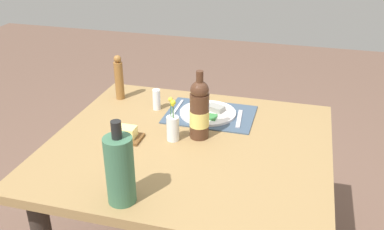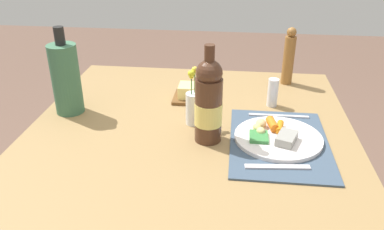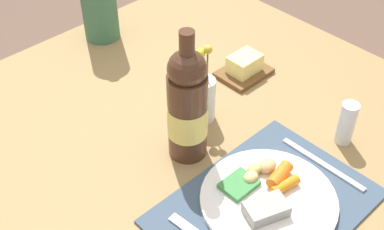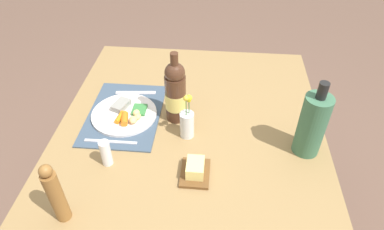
{
  "view_description": "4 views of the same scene",
  "coord_description": "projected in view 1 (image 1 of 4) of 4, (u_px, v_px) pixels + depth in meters",
  "views": [
    {
      "loc": [
        -0.43,
        1.52,
        1.64
      ],
      "look_at": [
        -0.0,
        -0.04,
        0.84
      ],
      "focal_mm": 39.96,
      "sensor_mm": 36.0,
      "label": 1
    },
    {
      "loc": [
        -1.09,
        -0.14,
        1.36
      ],
      "look_at": [
        0.07,
        -0.0,
        0.76
      ],
      "focal_mm": 36.93,
      "sensor_mm": 36.0,
      "label": 2
    },
    {
      "loc": [
        -0.58,
        -0.66,
        1.54
      ],
      "look_at": [
        0.01,
        -0.03,
        0.79
      ],
      "focal_mm": 49.04,
      "sensor_mm": 36.0,
      "label": 3
    },
    {
      "loc": [
        1.03,
        0.1,
        1.66
      ],
      "look_at": [
        0.06,
        0.01,
        0.82
      ],
      "focal_mm": 31.82,
      "sensor_mm": 36.0,
      "label": 4
    }
  ],
  "objects": [
    {
      "name": "flower_vase",
      "position": [
        173.0,
        126.0,
        1.81
      ],
      "size": [
        0.05,
        0.05,
        0.2
      ],
      "color": "silver",
      "rests_on": "dining_table"
    },
    {
      "name": "dinner_plate",
      "position": [
        207.0,
        112.0,
        2.04
      ],
      "size": [
        0.27,
        0.27,
        0.04
      ],
      "color": "white",
      "rests_on": "placemat"
    },
    {
      "name": "salt_shaker",
      "position": [
        157.0,
        100.0,
        2.09
      ],
      "size": [
        0.04,
        0.04,
        0.1
      ],
      "primitive_type": "cylinder",
      "color": "white",
      "rests_on": "dining_table"
    },
    {
      "name": "dining_table",
      "position": [
        189.0,
        165.0,
        1.87
      ],
      "size": [
        1.18,
        1.07,
        0.73
      ],
      "color": "olive",
      "rests_on": "ground_plane"
    },
    {
      "name": "cooler_bottle",
      "position": [
        120.0,
        169.0,
        1.41
      ],
      "size": [
        0.1,
        0.1,
        0.3
      ],
      "color": "#3D6C4D",
      "rests_on": "dining_table"
    },
    {
      "name": "knife",
      "position": [
        177.0,
        108.0,
        2.1
      ],
      "size": [
        0.01,
        0.2,
        0.0
      ],
      "primitive_type": "cube",
      "rotation": [
        0.0,
        0.0,
        0.01
      ],
      "color": "silver",
      "rests_on": "placemat"
    },
    {
      "name": "fork",
      "position": [
        239.0,
        119.0,
        2.0
      ],
      "size": [
        0.03,
        0.18,
        0.0
      ],
      "primitive_type": "cube",
      "rotation": [
        0.0,
        0.0,
        0.09
      ],
      "color": "silver",
      "rests_on": "placemat"
    },
    {
      "name": "placemat",
      "position": [
        210.0,
        115.0,
        2.05
      ],
      "size": [
        0.42,
        0.3,
        0.01
      ],
      "primitive_type": "cube",
      "color": "#3C4E62",
      "rests_on": "dining_table"
    },
    {
      "name": "pepper_mill",
      "position": [
        119.0,
        78.0,
        2.18
      ],
      "size": [
        0.04,
        0.04,
        0.24
      ],
      "color": "olive",
      "rests_on": "dining_table"
    },
    {
      "name": "butter_dish",
      "position": [
        127.0,
        134.0,
        1.84
      ],
      "size": [
        0.13,
        0.1,
        0.06
      ],
      "color": "brown",
      "rests_on": "dining_table"
    },
    {
      "name": "wine_bottle",
      "position": [
        199.0,
        110.0,
        1.81
      ],
      "size": [
        0.08,
        0.08,
        0.3
      ],
      "color": "#4A2C1D",
      "rests_on": "dining_table"
    }
  ]
}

